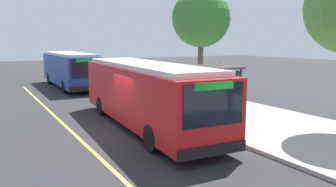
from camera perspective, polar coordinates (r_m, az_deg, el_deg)
ground_plane at (r=14.80m, az=-6.39°, el=-6.55°), size 120.00×120.00×0.00m
sidewalk_curb at (r=17.93m, az=11.53°, el=-3.71°), size 44.00×6.40×0.15m
lane_stripe_center at (r=14.12m, az=-14.69°, el=-7.54°), size 36.00×0.14×0.01m
transit_bus_main at (r=15.38m, az=-3.89°, el=0.23°), size 11.38×3.24×2.95m
transit_bus_second at (r=30.02m, az=-16.32°, el=4.10°), size 10.76×2.73×2.95m
bus_shelter at (r=18.28m, az=8.02°, el=2.48°), size 2.90×1.60×2.48m
waiting_bench at (r=18.33m, az=8.26°, el=-1.57°), size 1.60×0.48×0.95m
route_sign_post at (r=15.25m, az=8.67°, el=1.36°), size 0.44×0.08×2.80m
pedestrian_commuter at (r=18.39m, az=0.80°, el=0.09°), size 0.24×0.40×1.69m
street_tree_near_shelter at (r=23.19m, az=5.62°, el=12.53°), size 3.91×3.91×7.25m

